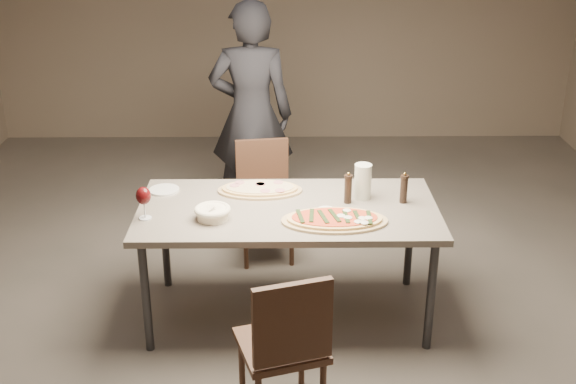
{
  "coord_description": "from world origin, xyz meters",
  "views": [
    {
      "loc": [
        -0.04,
        -3.94,
        2.54
      ],
      "look_at": [
        0.0,
        0.0,
        0.85
      ],
      "focal_mm": 45.0,
      "sensor_mm": 36.0,
      "label": 1
    }
  ],
  "objects_px": {
    "ham_pizza": "(260,189)",
    "bread_basket": "(213,212)",
    "chair_near": "(286,340)",
    "zucchini_pizza": "(335,219)",
    "carafe": "(363,181)",
    "chair_far": "(264,193)",
    "pepper_mill_left": "(348,188)",
    "dining_table": "(288,216)",
    "diner": "(251,115)"
  },
  "relations": [
    {
      "from": "ham_pizza",
      "to": "chair_far",
      "type": "bearing_deg",
      "value": 105.33
    },
    {
      "from": "ham_pizza",
      "to": "pepper_mill_left",
      "type": "xyz_separation_m",
      "value": [
        0.54,
        -0.18,
        0.08
      ]
    },
    {
      "from": "pepper_mill_left",
      "to": "chair_near",
      "type": "height_order",
      "value": "pepper_mill_left"
    },
    {
      "from": "dining_table",
      "to": "chair_far",
      "type": "xyz_separation_m",
      "value": [
        -0.16,
        0.86,
        -0.22
      ]
    },
    {
      "from": "bread_basket",
      "to": "chair_near",
      "type": "relative_size",
      "value": 0.25
    },
    {
      "from": "dining_table",
      "to": "chair_far",
      "type": "height_order",
      "value": "chair_far"
    },
    {
      "from": "chair_near",
      "to": "ham_pizza",
      "type": "bearing_deg",
      "value": 80.09
    },
    {
      "from": "zucchini_pizza",
      "to": "carafe",
      "type": "xyz_separation_m",
      "value": [
        0.19,
        0.34,
        0.09
      ]
    },
    {
      "from": "chair_near",
      "to": "dining_table",
      "type": "bearing_deg",
      "value": 71.75
    },
    {
      "from": "dining_table",
      "to": "pepper_mill_left",
      "type": "xyz_separation_m",
      "value": [
        0.36,
        0.07,
        0.15
      ]
    },
    {
      "from": "dining_table",
      "to": "carafe",
      "type": "bearing_deg",
      "value": 16.41
    },
    {
      "from": "bread_basket",
      "to": "diner",
      "type": "relative_size",
      "value": 0.12
    },
    {
      "from": "bread_basket",
      "to": "carafe",
      "type": "height_order",
      "value": "carafe"
    },
    {
      "from": "pepper_mill_left",
      "to": "chair_near",
      "type": "relative_size",
      "value": 0.23
    },
    {
      "from": "carafe",
      "to": "chair_near",
      "type": "relative_size",
      "value": 0.26
    },
    {
      "from": "carafe",
      "to": "chair_near",
      "type": "distance_m",
      "value": 1.28
    },
    {
      "from": "pepper_mill_left",
      "to": "carafe",
      "type": "height_order",
      "value": "carafe"
    },
    {
      "from": "chair_far",
      "to": "carafe",
      "type": "bearing_deg",
      "value": 122.37
    },
    {
      "from": "ham_pizza",
      "to": "chair_near",
      "type": "xyz_separation_m",
      "value": [
        0.15,
        -1.23,
        -0.28
      ]
    },
    {
      "from": "chair_near",
      "to": "chair_far",
      "type": "relative_size",
      "value": 1.02
    },
    {
      "from": "dining_table",
      "to": "chair_far",
      "type": "distance_m",
      "value": 0.9
    },
    {
      "from": "dining_table",
      "to": "diner",
      "type": "relative_size",
      "value": 1.01
    },
    {
      "from": "carafe",
      "to": "chair_near",
      "type": "bearing_deg",
      "value": -113.15
    },
    {
      "from": "pepper_mill_left",
      "to": "chair_far",
      "type": "height_order",
      "value": "pepper_mill_left"
    },
    {
      "from": "zucchini_pizza",
      "to": "chair_near",
      "type": "relative_size",
      "value": 0.71
    },
    {
      "from": "zucchini_pizza",
      "to": "ham_pizza",
      "type": "relative_size",
      "value": 1.15
    },
    {
      "from": "ham_pizza",
      "to": "bread_basket",
      "type": "xyz_separation_m",
      "value": [
        -0.26,
        -0.4,
        0.03
      ]
    },
    {
      "from": "zucchini_pizza",
      "to": "carafe",
      "type": "height_order",
      "value": "carafe"
    },
    {
      "from": "chair_far",
      "to": "diner",
      "type": "distance_m",
      "value": 0.71
    },
    {
      "from": "chair_near",
      "to": "chair_far",
      "type": "height_order",
      "value": "chair_near"
    },
    {
      "from": "pepper_mill_left",
      "to": "chair_far",
      "type": "distance_m",
      "value": 1.02
    },
    {
      "from": "dining_table",
      "to": "diner",
      "type": "bearing_deg",
      "value": 100.73
    },
    {
      "from": "pepper_mill_left",
      "to": "bread_basket",
      "type": "bearing_deg",
      "value": -164.31
    },
    {
      "from": "dining_table",
      "to": "carafe",
      "type": "relative_size",
      "value": 8.17
    },
    {
      "from": "ham_pizza",
      "to": "carafe",
      "type": "distance_m",
      "value": 0.65
    },
    {
      "from": "chair_near",
      "to": "pepper_mill_left",
      "type": "bearing_deg",
      "value": 52.85
    },
    {
      "from": "pepper_mill_left",
      "to": "chair_far",
      "type": "bearing_deg",
      "value": 123.61
    },
    {
      "from": "ham_pizza",
      "to": "bread_basket",
      "type": "bearing_deg",
      "value": -106.84
    },
    {
      "from": "chair_far",
      "to": "diner",
      "type": "relative_size",
      "value": 0.48
    },
    {
      "from": "ham_pizza",
      "to": "diner",
      "type": "xyz_separation_m",
      "value": [
        -0.1,
        1.18,
        0.12
      ]
    },
    {
      "from": "zucchini_pizza",
      "to": "chair_far",
      "type": "distance_m",
      "value": 1.19
    },
    {
      "from": "pepper_mill_left",
      "to": "diner",
      "type": "bearing_deg",
      "value": 114.96
    },
    {
      "from": "ham_pizza",
      "to": "carafe",
      "type": "bearing_deg",
      "value": 6.68
    },
    {
      "from": "pepper_mill_left",
      "to": "diner",
      "type": "distance_m",
      "value": 1.5
    },
    {
      "from": "zucchini_pizza",
      "to": "pepper_mill_left",
      "type": "xyz_separation_m",
      "value": [
        0.09,
        0.27,
        0.08
      ]
    },
    {
      "from": "carafe",
      "to": "chair_far",
      "type": "relative_size",
      "value": 0.26
    },
    {
      "from": "carafe",
      "to": "ham_pizza",
      "type": "bearing_deg",
      "value": 170.39
    },
    {
      "from": "ham_pizza",
      "to": "diner",
      "type": "relative_size",
      "value": 0.3
    },
    {
      "from": "chair_near",
      "to": "diner",
      "type": "xyz_separation_m",
      "value": [
        -0.25,
        2.41,
        0.41
      ]
    },
    {
      "from": "dining_table",
      "to": "zucchini_pizza",
      "type": "xyz_separation_m",
      "value": [
        0.27,
        -0.21,
        0.07
      ]
    }
  ]
}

